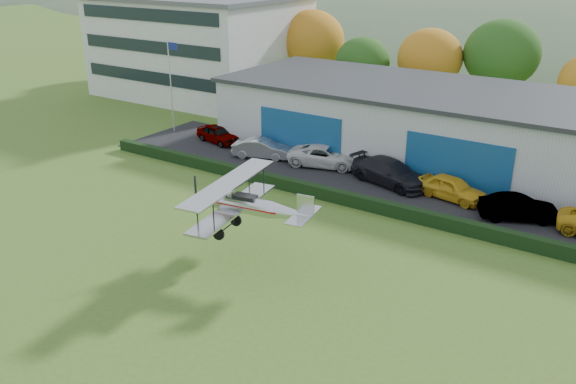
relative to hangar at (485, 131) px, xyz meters
The scene contains 15 objects.
ground 28.55m from the hangar, 100.13° to the right, with size 300.00×300.00×0.00m, color #466820.
apron 7.72m from the hangar, 105.99° to the right, with size 48.00×9.00×0.05m, color black.
hedge 12.16m from the hangar, 99.64° to the right, with size 46.00×0.60×0.80m, color black.
hangar is the anchor object (origin of this frame).
office_block 33.84m from the hangar, 167.99° to the left, with size 20.60×15.60×10.40m.
flagpole 25.68m from the hangar, 166.49° to the right, with size 1.05×0.10×8.00m.
tree_belt 13.63m from the hangar, 108.16° to the left, with size 75.70×13.22×10.12m.
distant_hills 113.51m from the hangar, 94.79° to the left, with size 430.00×196.00×56.00m.
car_0 20.83m from the hangar, 162.28° to the right, with size 1.67×4.14×1.41m, color gray.
car_1 16.40m from the hangar, 152.73° to the right, with size 1.55×4.45×1.47m, color silver.
car_2 11.63m from the hangar, 145.87° to the right, with size 2.49×5.40×1.50m, color silver.
car_3 8.43m from the hangar, 119.64° to the right, with size 2.34×5.76×1.67m, color black.
car_4 7.64m from the hangar, 87.76° to the right, with size 1.76×4.38×1.49m, color gold.
car_5 9.69m from the hangar, 61.07° to the right, with size 1.55×4.45×1.47m, color gray.
biplane 21.73m from the hangar, 104.90° to the right, with size 6.55×7.49×2.79m.
Camera 1 is at (15.65, -13.91, 14.65)m, focal length 36.73 mm.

